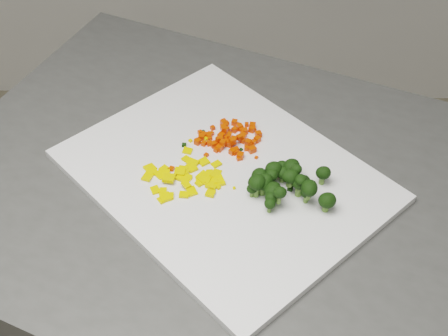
{
  "coord_description": "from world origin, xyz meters",
  "views": [
    {
      "loc": [
        0.26,
        -0.06,
        1.59
      ],
      "look_at": [
        0.24,
        0.62,
        0.92
      ],
      "focal_mm": 50.0,
      "sensor_mm": 36.0,
      "label": 1
    }
  ],
  "objects_px": {
    "carrot_pile": "(228,133)",
    "broccoli_pile": "(292,185)",
    "cutting_board": "(224,175)",
    "pepper_pile": "(184,172)"
  },
  "relations": [
    {
      "from": "cutting_board",
      "to": "broccoli_pile",
      "type": "bearing_deg",
      "value": -27.63
    },
    {
      "from": "broccoli_pile",
      "to": "pepper_pile",
      "type": "bearing_deg",
      "value": 165.2
    },
    {
      "from": "cutting_board",
      "to": "pepper_pile",
      "type": "height_order",
      "value": "pepper_pile"
    },
    {
      "from": "cutting_board",
      "to": "pepper_pile",
      "type": "bearing_deg",
      "value": -171.06
    },
    {
      "from": "carrot_pile",
      "to": "broccoli_pile",
      "type": "bearing_deg",
      "value": -53.42
    },
    {
      "from": "pepper_pile",
      "to": "broccoli_pile",
      "type": "height_order",
      "value": "broccoli_pile"
    },
    {
      "from": "pepper_pile",
      "to": "broccoli_pile",
      "type": "bearing_deg",
      "value": -14.8
    },
    {
      "from": "pepper_pile",
      "to": "broccoli_pile",
      "type": "distance_m",
      "value": 0.17
    },
    {
      "from": "cutting_board",
      "to": "broccoli_pile",
      "type": "relative_size",
      "value": 3.75
    },
    {
      "from": "carrot_pile",
      "to": "cutting_board",
      "type": "bearing_deg",
      "value": -93.79
    }
  ]
}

